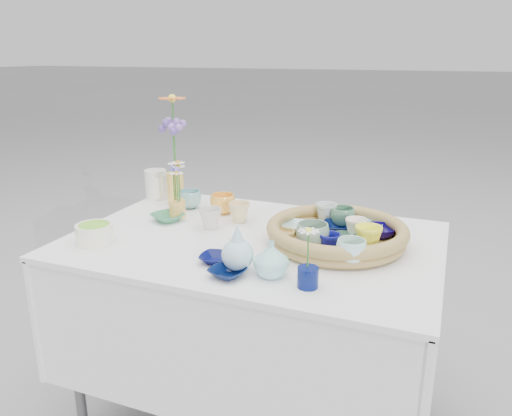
% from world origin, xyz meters
% --- Properties ---
extents(wicker_tray, '(0.47, 0.47, 0.08)m').
position_xyz_m(wicker_tray, '(0.28, 0.05, 0.80)').
color(wicker_tray, olive).
rests_on(wicker_tray, display_table).
extents(tray_ceramic_0, '(0.14, 0.14, 0.03)m').
position_xyz_m(tray_ceramic_0, '(0.27, 0.13, 0.80)').
color(tray_ceramic_0, '#061343').
rests_on(tray_ceramic_0, wicker_tray).
extents(tray_ceramic_1, '(0.14, 0.14, 0.04)m').
position_xyz_m(tray_ceramic_1, '(0.41, 0.13, 0.80)').
color(tray_ceramic_1, '#0B014E').
rests_on(tray_ceramic_1, wicker_tray).
extents(tray_ceramic_2, '(0.11, 0.11, 0.08)m').
position_xyz_m(tray_ceramic_2, '(0.39, -0.01, 0.82)').
color(tray_ceramic_2, '#FEFF3A').
rests_on(tray_ceramic_2, wicker_tray).
extents(tray_ceramic_3, '(0.12, 0.12, 0.03)m').
position_xyz_m(tray_ceramic_3, '(0.31, 0.02, 0.80)').
color(tray_ceramic_3, '#477361').
rests_on(tray_ceramic_3, wicker_tray).
extents(tray_ceramic_4, '(0.13, 0.13, 0.08)m').
position_xyz_m(tray_ceramic_4, '(0.23, -0.06, 0.82)').
color(tray_ceramic_4, gray).
rests_on(tray_ceramic_4, wicker_tray).
extents(tray_ceramic_5, '(0.12, 0.12, 0.03)m').
position_xyz_m(tray_ceramic_5, '(0.13, 0.08, 0.80)').
color(tray_ceramic_5, '#AAD1CB').
rests_on(tray_ceramic_5, wicker_tray).
extents(tray_ceramic_6, '(0.09, 0.09, 0.07)m').
position_xyz_m(tray_ceramic_6, '(0.20, 0.20, 0.82)').
color(tray_ceramic_6, silver).
rests_on(tray_ceramic_6, wicker_tray).
extents(tray_ceramic_7, '(0.09, 0.09, 0.07)m').
position_xyz_m(tray_ceramic_7, '(0.34, 0.08, 0.82)').
color(tray_ceramic_7, white).
rests_on(tray_ceramic_7, wicker_tray).
extents(tray_ceramic_8, '(0.11, 0.11, 0.03)m').
position_xyz_m(tray_ceramic_8, '(0.36, 0.18, 0.80)').
color(tray_ceramic_8, '#9FC9E6').
rests_on(tray_ceramic_8, wicker_tray).
extents(tray_ceramic_9, '(0.09, 0.09, 0.06)m').
position_xyz_m(tray_ceramic_9, '(0.28, -0.07, 0.82)').
color(tray_ceramic_9, navy).
rests_on(tray_ceramic_9, wicker_tray).
extents(tray_ceramic_10, '(0.12, 0.12, 0.03)m').
position_xyz_m(tray_ceramic_10, '(0.10, -0.01, 0.80)').
color(tray_ceramic_10, '#E2BB67').
rests_on(tray_ceramic_10, wicker_tray).
extents(tray_ceramic_11, '(0.12, 0.12, 0.07)m').
position_xyz_m(tray_ceramic_11, '(0.36, -0.12, 0.82)').
color(tray_ceramic_11, '#B6ECE8').
rests_on(tray_ceramic_11, wicker_tray).
extents(tray_ceramic_12, '(0.12, 0.12, 0.07)m').
position_xyz_m(tray_ceramic_12, '(0.27, 0.19, 0.82)').
color(tray_ceramic_12, '#4D805E').
rests_on(tray_ceramic_12, wicker_tray).
extents(loose_ceramic_0, '(0.13, 0.13, 0.08)m').
position_xyz_m(loose_ceramic_0, '(-0.22, 0.22, 0.80)').
color(loose_ceramic_0, '#FFAF39').
rests_on(loose_ceramic_0, display_table).
extents(loose_ceramic_1, '(0.09, 0.09, 0.08)m').
position_xyz_m(loose_ceramic_1, '(-0.12, 0.14, 0.80)').
color(loose_ceramic_1, '#EECE8C').
rests_on(loose_ceramic_1, display_table).
extents(loose_ceramic_2, '(0.16, 0.16, 0.03)m').
position_xyz_m(loose_ceramic_2, '(-0.38, 0.05, 0.78)').
color(loose_ceramic_2, '#388156').
rests_on(loose_ceramic_2, display_table).
extents(loose_ceramic_3, '(0.10, 0.10, 0.08)m').
position_xyz_m(loose_ceramic_3, '(-0.19, 0.04, 0.80)').
color(loose_ceramic_3, beige).
rests_on(loose_ceramic_3, display_table).
extents(loose_ceramic_4, '(0.10, 0.10, 0.02)m').
position_xyz_m(loose_ceramic_4, '(-0.03, -0.23, 0.78)').
color(loose_ceramic_4, '#040943').
rests_on(loose_ceramic_4, display_table).
extents(loose_ceramic_5, '(0.11, 0.11, 0.07)m').
position_xyz_m(loose_ceramic_5, '(-0.38, 0.23, 0.80)').
color(loose_ceramic_5, '#76B4B1').
rests_on(loose_ceramic_5, display_table).
extents(loose_ceramic_6, '(0.13, 0.13, 0.03)m').
position_xyz_m(loose_ceramic_6, '(0.04, -0.32, 0.78)').
color(loose_ceramic_6, '#06123A').
rests_on(loose_ceramic_6, display_table).
extents(fluted_bowl, '(0.14, 0.14, 0.07)m').
position_xyz_m(fluted_bowl, '(-0.49, -0.24, 0.80)').
color(fluted_bowl, white).
rests_on(fluted_bowl, display_table).
extents(bud_vase_paleblue, '(0.12, 0.12, 0.15)m').
position_xyz_m(bud_vase_paleblue, '(0.05, -0.26, 0.84)').
color(bud_vase_paleblue, silver).
rests_on(bud_vase_paleblue, display_table).
extents(bud_vase_seafoam, '(0.14, 0.14, 0.11)m').
position_xyz_m(bud_vase_seafoam, '(0.16, -0.27, 0.82)').
color(bud_vase_seafoam, '#9CE3DA').
rests_on(bud_vase_seafoam, display_table).
extents(bud_vase_cobalt, '(0.07, 0.07, 0.06)m').
position_xyz_m(bud_vase_cobalt, '(0.28, -0.30, 0.79)').
color(bud_vase_cobalt, '#05104F').
rests_on(bud_vase_cobalt, display_table).
extents(single_daisy, '(0.07, 0.07, 0.12)m').
position_xyz_m(single_daisy, '(0.28, -0.29, 0.88)').
color(single_daisy, white).
rests_on(single_daisy, bud_vase_cobalt).
extents(tall_vase_yellow, '(0.09, 0.09, 0.13)m').
position_xyz_m(tall_vase_yellow, '(-0.46, 0.26, 0.83)').
color(tall_vase_yellow, '#FFC652').
rests_on(tall_vase_yellow, display_table).
extents(gerbera, '(0.16, 0.16, 0.33)m').
position_xyz_m(gerbera, '(-0.45, 0.25, 1.05)').
color(gerbera, orange).
rests_on(gerbera, tall_vase_yellow).
extents(hydrangea, '(0.08, 0.08, 0.28)m').
position_xyz_m(hydrangea, '(-0.45, 0.25, 1.00)').
color(hydrangea, '#5D4399').
rests_on(hydrangea, tall_vase_yellow).
extents(white_pitcher, '(0.16, 0.13, 0.13)m').
position_xyz_m(white_pitcher, '(-0.59, 0.30, 0.83)').
color(white_pitcher, silver).
rests_on(white_pitcher, display_table).
extents(daisy_cup, '(0.08, 0.08, 0.07)m').
position_xyz_m(daisy_cup, '(-0.37, 0.11, 0.80)').
color(daisy_cup, '#F1B24F').
rests_on(daisy_cup, display_table).
extents(daisy_posy, '(0.11, 0.11, 0.15)m').
position_xyz_m(daisy_posy, '(-0.37, 0.09, 0.91)').
color(daisy_posy, white).
rests_on(daisy_posy, daisy_cup).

